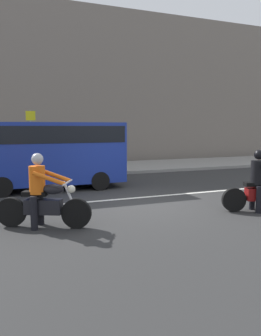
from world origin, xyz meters
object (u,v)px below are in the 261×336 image
Objects in this scene: motorcycle_with_rider_orange_stripe at (43,198)px; street_sign_post at (31,134)px; motorcycle_with_rider_black_leather at (261,186)px; parked_van_cobalt_blue at (49,151)px.

motorcycle_with_rider_orange_stripe is 9.44m from street_sign_post.
motorcycle_with_rider_black_leather is at bearing -6.58° from motorcycle_with_rider_orange_stripe.
street_sign_post reaches higher than parked_van_cobalt_blue.
motorcycle_with_rider_orange_stripe reaches higher than motorcycle_with_rider_black_leather.
motorcycle_with_rider_orange_stripe is at bearing -100.01° from parked_van_cobalt_blue.
parked_van_cobalt_blue is at bearing -88.49° from street_sign_post.
street_sign_post reaches higher than motorcycle_with_rider_black_leather.
motorcycle_with_rider_black_leather is 0.39× the size of parked_van_cobalt_blue.
motorcycle_with_rider_orange_stripe is 5.43m from motorcycle_with_rider_black_leather.
street_sign_post is (0.68, 9.34, 1.16)m from motorcycle_with_rider_orange_stripe.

